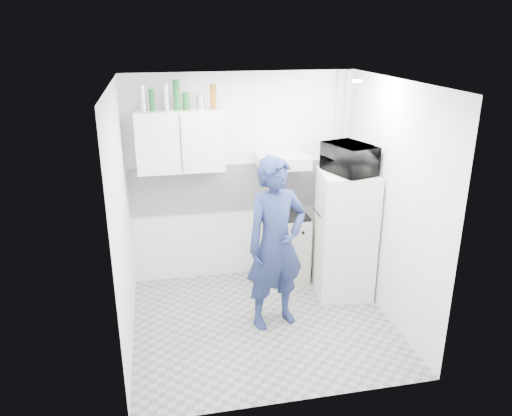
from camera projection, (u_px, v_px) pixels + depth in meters
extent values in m
plane|color=gray|center=(263.00, 323.00, 5.51)|extent=(2.80, 2.80, 0.00)
plane|color=white|center=(264.00, 82.00, 4.62)|extent=(2.80, 2.80, 0.00)
plane|color=white|center=(242.00, 179.00, 6.22)|extent=(2.80, 0.00, 2.80)
plane|color=white|center=(122.00, 223.00, 4.80)|extent=(0.00, 2.60, 2.60)
plane|color=white|center=(391.00, 204.00, 5.33)|extent=(0.00, 2.60, 2.60)
imported|color=navy|center=(276.00, 244.00, 5.22)|extent=(0.78, 0.61, 1.88)
cube|color=beige|center=(285.00, 247.00, 6.38)|extent=(0.54, 0.54, 0.86)
cube|color=white|center=(345.00, 235.00, 5.92)|extent=(0.71, 0.71, 1.52)
cube|color=black|center=(286.00, 215.00, 6.23)|extent=(0.52, 0.52, 0.03)
cylinder|color=silver|center=(279.00, 208.00, 6.26)|extent=(0.17, 0.17, 0.09)
imported|color=black|center=(350.00, 159.00, 5.60)|extent=(0.69, 0.56, 0.33)
cylinder|color=silver|center=(143.00, 98.00, 5.48)|extent=(0.07, 0.07, 0.28)
cylinder|color=#144C1E|center=(152.00, 100.00, 5.51)|extent=(0.06, 0.06, 0.24)
cylinder|color=silver|center=(166.00, 97.00, 5.53)|extent=(0.07, 0.07, 0.29)
cylinder|color=#144C1E|center=(176.00, 95.00, 5.55)|extent=(0.08, 0.08, 0.34)
cylinder|color=#144C1E|center=(186.00, 101.00, 5.59)|extent=(0.08, 0.08, 0.20)
cylinder|color=silver|center=(200.00, 102.00, 5.62)|extent=(0.09, 0.09, 0.17)
cylinder|color=brown|center=(213.00, 97.00, 5.63)|extent=(0.07, 0.07, 0.28)
cube|color=white|center=(180.00, 141.00, 5.73)|extent=(1.00, 0.35, 0.70)
cube|color=beige|center=(282.00, 161.00, 5.98)|extent=(0.60, 0.50, 0.14)
cube|color=white|center=(242.00, 187.00, 6.24)|extent=(2.74, 0.03, 0.60)
cylinder|color=beige|center=(343.00, 175.00, 6.39)|extent=(0.05, 0.05, 2.60)
cylinder|color=beige|center=(334.00, 175.00, 6.37)|extent=(0.04, 0.04, 2.60)
cylinder|color=white|center=(357.00, 81.00, 5.01)|extent=(0.10, 0.10, 0.02)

